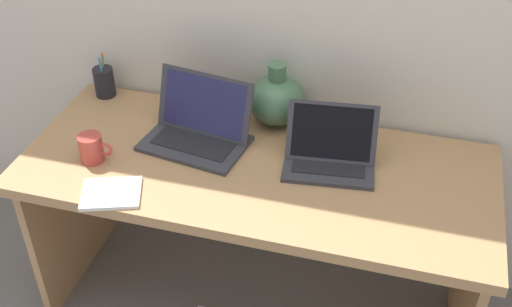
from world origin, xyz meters
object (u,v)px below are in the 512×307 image
at_px(green_vase, 277,99).
at_px(notebook_stack, 111,193).
at_px(laptop_left, 199,125).
at_px(pen_cup, 104,82).
at_px(laptop_right, 330,150).
at_px(coffee_mug, 92,148).

height_order(green_vase, notebook_stack, green_vase).
relative_size(laptop_left, pen_cup, 2.17).
distance_m(laptop_right, notebook_stack, 0.74).
relative_size(laptop_left, green_vase, 1.63).
bearing_deg(pen_cup, notebook_stack, -62.21).
bearing_deg(laptop_left, laptop_right, -1.42).
distance_m(laptop_right, coffee_mug, 0.81).
distance_m(green_vase, coffee_mug, 0.68).
bearing_deg(coffee_mug, laptop_left, 34.56).
distance_m(laptop_left, pen_cup, 0.50).
height_order(laptop_right, notebook_stack, laptop_right).
relative_size(green_vase, pen_cup, 1.33).
height_order(notebook_stack, pen_cup, pen_cup).
distance_m(laptop_left, coffee_mug, 0.38).
bearing_deg(pen_cup, laptop_left, -22.19).
distance_m(notebook_stack, coffee_mug, 0.21).
bearing_deg(laptop_left, pen_cup, 157.81).
height_order(coffee_mug, pen_cup, pen_cup).
distance_m(laptop_left, notebook_stack, 0.41).
xyz_separation_m(laptop_left, green_vase, (0.24, 0.19, 0.03)).
bearing_deg(pen_cup, laptop_right, -12.11).
bearing_deg(coffee_mug, notebook_stack, -47.55).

